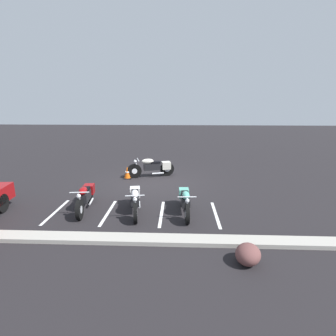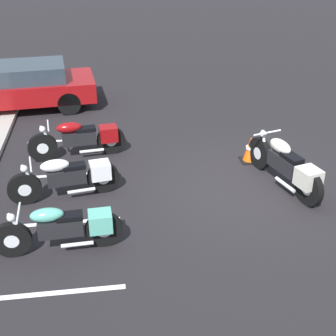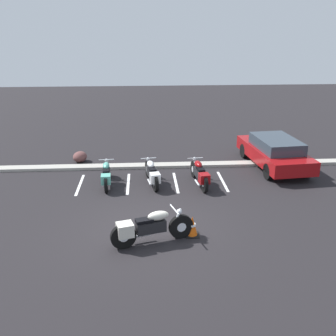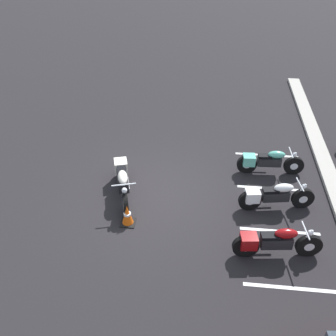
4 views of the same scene
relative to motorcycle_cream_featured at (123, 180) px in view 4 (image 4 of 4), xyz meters
The scene contains 10 objects.
ground 1.01m from the motorcycle_cream_featured, 90.90° to the left, with size 60.00×60.00×0.00m, color black.
motorcycle_cream_featured is the anchor object (origin of this frame).
parked_bike_0 4.55m from the motorcycle_cream_featured, 109.15° to the left, with size 0.59×2.09×0.82m.
parked_bike_1 4.30m from the motorcycle_cream_featured, 87.22° to the left, with size 0.71×2.13×0.84m.
parked_bike_2 4.56m from the motorcycle_cream_featured, 64.17° to the left, with size 0.67×2.20×0.87m.
traffic_cone 1.31m from the motorcycle_cream_featured, 16.47° to the left, with size 0.40×0.40×0.60m.
stall_line_0 5.13m from the motorcycle_cream_featured, 119.59° to the left, with size 0.10×2.10×0.00m, color white.
stall_line_1 4.52m from the motorcycle_cream_featured, 98.95° to the left, with size 0.10×2.10×0.00m, color white.
stall_line_2 4.60m from the motorcycle_cream_featured, 75.82° to the left, with size 0.10×2.10×0.00m, color white.
stall_line_3 5.35m from the motorcycle_cream_featured, 56.45° to the left, with size 0.10×2.10×0.00m, color white.
Camera 4 is at (8.88, 1.41, 7.45)m, focal length 42.00 mm.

